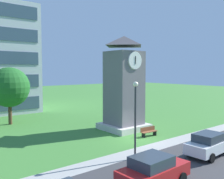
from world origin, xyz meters
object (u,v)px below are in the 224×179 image
(clock_tower, at_px, (124,88))
(street_lamp, at_px, (135,111))
(parked_car_white, at_px, (209,144))
(tree_streetside, at_px, (9,87))
(park_bench, at_px, (149,131))
(parked_car_red, at_px, (153,170))

(clock_tower, distance_m, street_lamp, 9.06)
(street_lamp, distance_m, parked_car_white, 6.15)
(tree_streetside, xyz_separation_m, parked_car_white, (8.14, -20.30, -3.48))
(park_bench, height_order, parked_car_white, parked_car_white)
(park_bench, xyz_separation_m, tree_streetside, (-8.69, 13.76, 3.88))
(street_lamp, relative_size, tree_streetside, 0.83)
(tree_streetside, bearing_deg, street_lamp, -78.98)
(tree_streetside, relative_size, parked_car_white, 1.55)
(clock_tower, bearing_deg, parked_car_red, -124.56)
(clock_tower, distance_m, tree_streetside, 13.37)
(parked_car_white, bearing_deg, street_lamp, 148.36)
(parked_car_red, relative_size, parked_car_white, 1.00)
(park_bench, height_order, parked_car_red, parked_car_red)
(park_bench, xyz_separation_m, parked_car_red, (-7.46, -7.25, 0.40))
(park_bench, xyz_separation_m, parked_car_white, (-0.55, -6.54, 0.40))
(parked_car_red, bearing_deg, street_lamp, 59.41)
(clock_tower, height_order, parked_car_red, clock_tower)
(tree_streetside, bearing_deg, parked_car_white, -68.15)
(parked_car_white, bearing_deg, parked_car_red, -174.12)
(clock_tower, distance_m, park_bench, 5.36)
(parked_car_red, distance_m, parked_car_white, 6.94)
(tree_streetside, bearing_deg, park_bench, -57.74)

